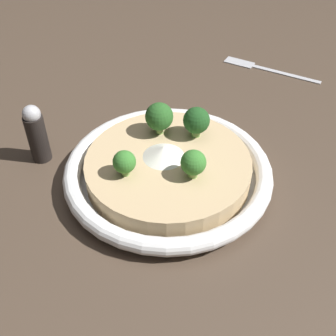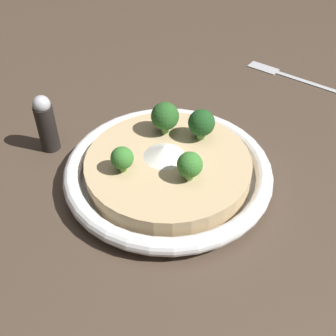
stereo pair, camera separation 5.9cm
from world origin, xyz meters
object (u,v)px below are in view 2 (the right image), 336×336
(risotto_bowl, at_px, (168,170))
(broccoli_back_right, at_px, (122,158))
(broccoli_right, at_px, (165,116))
(fork_utensil, at_px, (285,74))
(broccoli_back_left, at_px, (187,167))
(broccoli_front, at_px, (201,123))
(pepper_shaker, at_px, (46,123))

(risotto_bowl, bearing_deg, broccoli_back_right, 73.76)
(broccoli_right, relative_size, fork_utensil, 0.25)
(broccoli_back_left, distance_m, broccoli_right, 0.11)
(broccoli_front, distance_m, broccoli_right, 0.05)
(pepper_shaker, bearing_deg, fork_utensil, -97.75)
(broccoli_back_right, height_order, fork_utensil, broccoli_back_right)
(broccoli_back_right, bearing_deg, broccoli_back_left, -138.58)
(broccoli_back_left, xyz_separation_m, broccoli_right, (0.10, -0.04, 0.01))
(broccoli_back_left, relative_size, pepper_shaker, 0.43)
(broccoli_front, relative_size, broccoli_back_right, 1.27)
(broccoli_right, distance_m, pepper_shaker, 0.18)
(broccoli_right, xyz_separation_m, fork_utensil, (0.05, -0.33, -0.07))
(risotto_bowl, height_order, broccoli_front, broccoli_front)
(broccoli_front, xyz_separation_m, pepper_shaker, (0.16, 0.17, -0.02))
(broccoli_right, bearing_deg, broccoli_back_right, 110.30)
(risotto_bowl, xyz_separation_m, broccoli_back_right, (0.02, 0.06, 0.04))
(pepper_shaker, bearing_deg, risotto_bowl, -148.77)
(broccoli_front, bearing_deg, broccoli_back_left, 128.80)
(broccoli_front, bearing_deg, broccoli_back_right, 86.78)
(fork_utensil, bearing_deg, risotto_bowl, 89.57)
(broccoli_front, xyz_separation_m, broccoli_back_right, (0.01, 0.13, -0.01))
(risotto_bowl, xyz_separation_m, broccoli_front, (0.01, -0.07, 0.05))
(broccoli_front, distance_m, broccoli_back_right, 0.13)
(risotto_bowl, bearing_deg, broccoli_back_left, 174.74)
(broccoli_front, relative_size, broccoli_right, 0.95)
(broccoli_front, xyz_separation_m, broccoli_right, (0.04, 0.03, 0.00))
(broccoli_front, xyz_separation_m, fork_utensil, (0.09, -0.30, -0.06))
(broccoli_back_left, bearing_deg, risotto_bowl, -5.26)
(broccoli_back_right, height_order, broccoli_right, broccoli_right)
(broccoli_front, height_order, pepper_shaker, pepper_shaker)
(risotto_bowl, relative_size, fork_utensil, 1.51)
(broccoli_front, relative_size, broccoli_back_left, 1.15)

